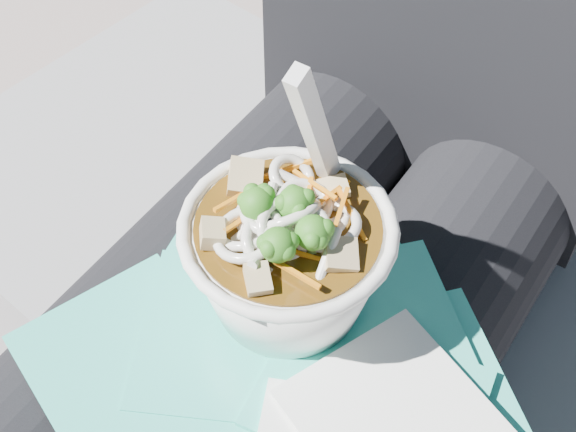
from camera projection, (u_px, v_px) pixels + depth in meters
The scene contains 5 objects.
stone_ledge at pixel (348, 385), 0.98m from camera, with size 1.00×0.50×0.46m, color slate.
lap at pixel (275, 341), 0.66m from camera, with size 0.33×0.48×0.16m.
person_body at pixel (335, 251), 0.69m from camera, with size 0.34×0.94×1.01m.
plastic_bag at pixel (290, 358), 0.55m from camera, with size 0.37×0.30×0.01m.
udon_bowl at pixel (288, 251), 0.54m from camera, with size 0.16×0.16×0.20m.
Camera 1 is at (0.20, -0.28, 1.11)m, focal length 50.00 mm.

